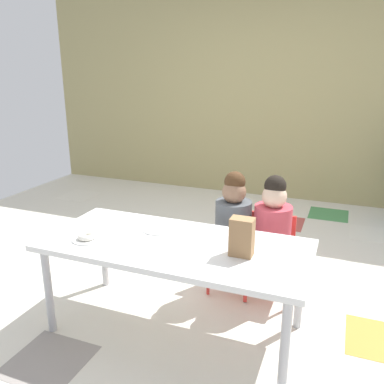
# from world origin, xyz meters

# --- Properties ---
(ground_plane) EXTENTS (6.17, 4.63, 0.02)m
(ground_plane) POSITION_xyz_m (0.00, 0.01, -0.01)
(ground_plane) COLOR silver
(back_wall) EXTENTS (6.17, 0.10, 2.74)m
(back_wall) POSITION_xyz_m (0.00, 2.32, 1.37)
(back_wall) COLOR tan
(back_wall) RESTS_ON ground_plane
(craft_table) EXTENTS (1.62, 0.73, 0.60)m
(craft_table) POSITION_xyz_m (0.11, -0.80, 0.55)
(craft_table) COLOR white
(craft_table) RESTS_ON ground_plane
(seated_child_near_camera) EXTENTS (0.32, 0.31, 0.92)m
(seated_child_near_camera) POSITION_xyz_m (0.31, -0.21, 0.55)
(seated_child_near_camera) COLOR red
(seated_child_near_camera) RESTS_ON ground_plane
(seated_child_middle_seat) EXTENTS (0.32, 0.32, 0.92)m
(seated_child_middle_seat) POSITION_xyz_m (0.59, -0.21, 0.55)
(seated_child_middle_seat) COLOR red
(seated_child_middle_seat) RESTS_ON ground_plane
(paper_bag_brown) EXTENTS (0.13, 0.09, 0.22)m
(paper_bag_brown) POSITION_xyz_m (0.53, -0.82, 0.71)
(paper_bag_brown) COLOR #9E754C
(paper_bag_brown) RESTS_ON craft_table
(paper_plate_near_edge) EXTENTS (0.18, 0.18, 0.01)m
(paper_plate_near_edge) POSITION_xyz_m (-0.41, -0.96, 0.61)
(paper_plate_near_edge) COLOR white
(paper_plate_near_edge) RESTS_ON craft_table
(paper_plate_center_table) EXTENTS (0.18, 0.18, 0.01)m
(paper_plate_center_table) POSITION_xyz_m (-0.07, -0.67, 0.61)
(paper_plate_center_table) COLOR white
(paper_plate_center_table) RESTS_ON craft_table
(donut_powdered_on_plate) EXTENTS (0.11, 0.11, 0.03)m
(donut_powdered_on_plate) POSITION_xyz_m (-0.41, -0.96, 0.63)
(donut_powdered_on_plate) COLOR white
(donut_powdered_on_plate) RESTS_ON craft_table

